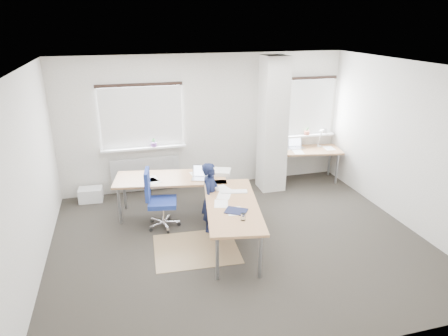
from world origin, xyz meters
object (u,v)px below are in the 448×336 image
object	(u,v)px
desk_side	(308,151)
person	(211,197)
desk_main	(202,191)
task_chair	(161,211)

from	to	relation	value
desk_side	person	bearing A→B (deg)	-137.69
desk_main	task_chair	xyz separation A→B (m)	(-0.69, 0.20, -0.39)
desk_main	task_chair	size ratio (longest dim) A/B	2.77
task_chair	person	size ratio (longest dim) A/B	0.88
desk_main	desk_side	size ratio (longest dim) A/B	1.98
task_chair	desk_side	bearing A→B (deg)	31.01
desk_main	person	size ratio (longest dim) A/B	2.44
task_chair	desk_main	bearing A→B (deg)	-6.46
task_chair	person	world-z (taller)	person
desk_main	desk_side	xyz separation A→B (m)	(2.75, 1.55, -0.01)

